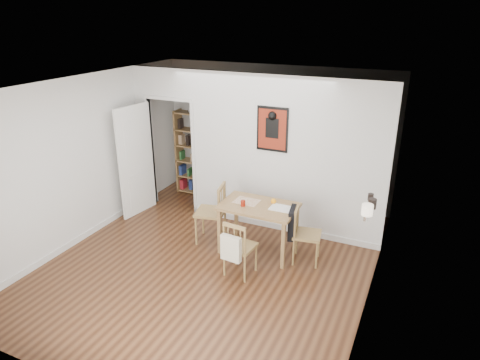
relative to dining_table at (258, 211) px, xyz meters
The scene contains 15 objects.
ground 1.01m from the dining_table, 132.62° to the right, with size 5.20×5.20×0.00m, color brown.
room_shell 1.08m from the dining_table, 116.89° to the left, with size 5.20×5.20×5.20m.
dining_table is the anchor object (origin of this frame).
chair_left 0.85m from the dining_table, behind, with size 0.58×0.58×0.98m.
chair_right 0.78m from the dining_table, ahead, with size 0.55×0.50×0.87m.
chair_front 0.73m from the dining_table, 89.58° to the right, with size 0.46×0.51×0.85m.
bookshelf 2.62m from the dining_table, 142.01° to the left, with size 0.71×0.28×1.69m.
fireplace 1.68m from the dining_table, 10.17° to the right, with size 0.45×1.25×1.16m.
red_glass 0.27m from the dining_table, 148.21° to the right, with size 0.07×0.07×0.09m, color maroon.
orange_fruit 0.27m from the dining_table, 37.59° to the left, with size 0.08×0.08×0.08m, color orange.
placemat 0.24m from the dining_table, 166.17° to the left, with size 0.37×0.28×0.00m, color beige.
notebook 0.36m from the dining_table, ahead, with size 0.32×0.24×0.02m, color silver.
mantel_lamp 1.85m from the dining_table, 21.04° to the right, with size 0.13×0.13×0.21m.
ceramic_jar_a 1.75m from the dining_table, ahead, with size 0.11×0.11×0.13m, color black.
ceramic_jar_b 1.67m from the dining_table, ahead, with size 0.08×0.08×0.09m, color black.
Camera 1 is at (2.67, -4.85, 3.48)m, focal length 32.00 mm.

